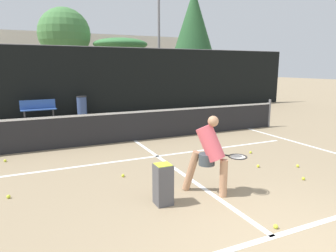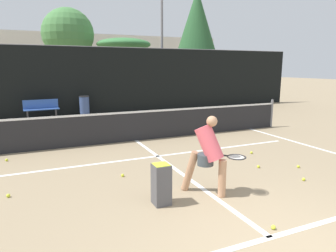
# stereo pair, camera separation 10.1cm
# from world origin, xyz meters

# --- Properties ---
(court_baseline_near) EXTENTS (11.00, 0.10, 0.01)m
(court_baseline_near) POSITION_xyz_m (0.00, 0.40, 0.00)
(court_baseline_near) COLOR white
(court_baseline_near) RESTS_ON ground
(court_service_line) EXTENTS (8.25, 0.10, 0.01)m
(court_service_line) POSITION_xyz_m (0.00, 4.57, 0.00)
(court_service_line) COLOR white
(court_service_line) RESTS_ON ground
(court_center_mark) EXTENTS (0.10, 6.02, 0.01)m
(court_center_mark) POSITION_xyz_m (0.00, 3.41, 0.00)
(court_center_mark) COLOR white
(court_center_mark) RESTS_ON ground
(court_sideline_right) EXTENTS (0.10, 7.02, 0.01)m
(court_sideline_right) POSITION_xyz_m (4.51, 3.41, 0.00)
(court_sideline_right) COLOR white
(court_sideline_right) RESTS_ON ground
(net) EXTENTS (11.09, 0.09, 1.07)m
(net) POSITION_xyz_m (0.00, 6.42, 0.51)
(net) COLOR slate
(net) RESTS_ON ground
(fence_back) EXTENTS (24.00, 0.06, 3.29)m
(fence_back) POSITION_xyz_m (0.00, 12.73, 1.64)
(fence_back) COLOR black
(fence_back) RESTS_ON ground
(player_practicing) EXTENTS (1.11, 0.88, 1.47)m
(player_practicing) POSITION_xyz_m (-0.04, 2.00, 0.79)
(player_practicing) COLOR tan
(player_practicing) RESTS_ON ground
(tennis_ball_scattered_0) EXTENTS (0.07, 0.07, 0.07)m
(tennis_ball_scattered_0) POSITION_xyz_m (-3.39, 3.31, 0.03)
(tennis_ball_scattered_0) COLOR #D1E033
(tennis_ball_scattered_0) RESTS_ON ground
(tennis_ball_scattered_1) EXTENTS (0.07, 0.07, 0.07)m
(tennis_ball_scattered_1) POSITION_xyz_m (0.19, 0.55, 0.03)
(tennis_ball_scattered_1) COLOR #D1E033
(tennis_ball_scattered_1) RESTS_ON ground
(tennis_ball_scattered_2) EXTENTS (0.07, 0.07, 0.07)m
(tennis_ball_scattered_2) POSITION_xyz_m (-1.24, 3.48, 0.03)
(tennis_ball_scattered_2) COLOR #D1E033
(tennis_ball_scattered_2) RESTS_ON ground
(tennis_ball_scattered_4) EXTENTS (0.07, 0.07, 0.07)m
(tennis_ball_scattered_4) POSITION_xyz_m (2.40, 3.76, 0.03)
(tennis_ball_scattered_4) COLOR #D1E033
(tennis_ball_scattered_4) RESTS_ON ground
(tennis_ball_scattered_5) EXTENTS (0.07, 0.07, 0.07)m
(tennis_ball_scattered_5) POSITION_xyz_m (2.11, 1.76, 0.03)
(tennis_ball_scattered_5) COLOR #D1E033
(tennis_ball_scattered_5) RESTS_ON ground
(tennis_ball_scattered_6) EXTENTS (0.07, 0.07, 0.07)m
(tennis_ball_scattered_6) POSITION_xyz_m (1.80, 2.77, 0.03)
(tennis_ball_scattered_6) COLOR #D1E033
(tennis_ball_scattered_6) RESTS_ON ground
(tennis_ball_scattered_7) EXTENTS (0.07, 0.07, 0.07)m
(tennis_ball_scattered_7) POSITION_xyz_m (2.65, 2.40, 0.03)
(tennis_ball_scattered_7) COLOR #D1E033
(tennis_ball_scattered_7) RESTS_ON ground
(tennis_ball_scattered_8) EXTENTS (0.07, 0.07, 0.07)m
(tennis_ball_scattered_8) POSITION_xyz_m (-3.59, 5.69, 0.03)
(tennis_ball_scattered_8) COLOR #D1E033
(tennis_ball_scattered_8) RESTS_ON ground
(ball_hopper) EXTENTS (0.28, 0.28, 0.71)m
(ball_hopper) POSITION_xyz_m (-0.97, 1.96, 0.37)
(ball_hopper) COLOR #4C4C51
(ball_hopper) RESTS_ON ground
(courtside_bench) EXTENTS (1.51, 0.52, 0.86)m
(courtside_bench) POSITION_xyz_m (-2.63, 12.03, 0.46)
(courtside_bench) COLOR #2D519E
(courtside_bench) RESTS_ON ground
(trash_bin) EXTENTS (0.47, 0.47, 0.95)m
(trash_bin) POSITION_xyz_m (-0.72, 12.15, 0.48)
(trash_bin) COLOR #384C7F
(trash_bin) RESTS_ON ground
(parked_car) EXTENTS (1.89, 4.50, 1.55)m
(parked_car) POSITION_xyz_m (4.79, 16.10, 0.66)
(parked_car) COLOR navy
(parked_car) RESTS_ON ground
(floodlight_mast) EXTENTS (1.10, 0.24, 9.46)m
(floodlight_mast) POSITION_xyz_m (4.98, 16.19, 5.92)
(floodlight_mast) COLOR slate
(floodlight_mast) RESTS_ON ground
(tree_west) EXTENTS (3.01, 3.01, 8.02)m
(tree_west) POSITION_xyz_m (8.62, 18.11, 5.66)
(tree_west) COLOR brown
(tree_west) RESTS_ON ground
(tree_mid) EXTENTS (3.69, 3.69, 6.49)m
(tree_mid) POSITION_xyz_m (-0.34, 21.12, 4.63)
(tree_mid) COLOR brown
(tree_mid) RESTS_ON ground
(tree_east) EXTENTS (3.93, 3.93, 4.37)m
(tree_east) POSITION_xyz_m (3.35, 19.52, 3.88)
(tree_east) COLOR brown
(tree_east) RESTS_ON ground
(building_far) EXTENTS (36.00, 2.40, 5.77)m
(building_far) POSITION_xyz_m (0.00, 31.90, 2.88)
(building_far) COLOR beige
(building_far) RESTS_ON ground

